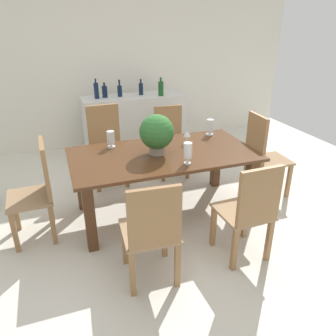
# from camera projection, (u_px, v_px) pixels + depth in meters

# --- Properties ---
(ground_plane) EXTENTS (7.04, 7.04, 0.00)m
(ground_plane) POSITION_uv_depth(u_px,v_px,m) (165.00, 214.00, 3.76)
(ground_plane) COLOR silver
(back_wall) EXTENTS (6.40, 0.10, 2.60)m
(back_wall) POSITION_uv_depth(u_px,v_px,m) (113.00, 67.00, 5.44)
(back_wall) COLOR silver
(back_wall) RESTS_ON ground
(dining_table) EXTENTS (1.95, 1.04, 0.73)m
(dining_table) POSITION_uv_depth(u_px,v_px,m) (163.00, 163.00, 3.55)
(dining_table) COLOR #4C2D19
(dining_table) RESTS_ON ground
(chair_far_left) EXTENTS (0.46, 0.43, 1.03)m
(chair_far_left) POSITION_uv_depth(u_px,v_px,m) (106.00, 142.00, 4.31)
(chair_far_left) COLOR olive
(chair_far_left) RESTS_ON ground
(chair_head_end) EXTENTS (0.43, 0.48, 0.99)m
(chair_head_end) POSITION_uv_depth(u_px,v_px,m) (39.00, 187.00, 3.18)
(chair_head_end) COLOR olive
(chair_head_end) RESTS_ON ground
(chair_near_left) EXTENTS (0.48, 0.50, 0.96)m
(chair_near_left) POSITION_uv_depth(u_px,v_px,m) (152.00, 230.00, 2.57)
(chair_near_left) COLOR olive
(chair_near_left) RESTS_ON ground
(chair_foot_end) EXTENTS (0.49, 0.44, 1.03)m
(chair_foot_end) POSITION_uv_depth(u_px,v_px,m) (262.00, 153.00, 3.96)
(chair_foot_end) COLOR olive
(chair_foot_end) RESTS_ON ground
(chair_near_right) EXTENTS (0.45, 0.46, 0.96)m
(chair_near_right) POSITION_uv_depth(u_px,v_px,m) (250.00, 209.00, 2.84)
(chair_near_right) COLOR olive
(chair_near_right) RESTS_ON ground
(chair_far_right) EXTENTS (0.46, 0.48, 0.94)m
(chair_far_right) POSITION_uv_depth(u_px,v_px,m) (170.00, 137.00, 4.59)
(chair_far_right) COLOR olive
(chair_far_right) RESTS_ON ground
(flower_centerpiece) EXTENTS (0.36, 0.36, 0.42)m
(flower_centerpiece) POSITION_uv_depth(u_px,v_px,m) (157.00, 133.00, 3.37)
(flower_centerpiece) COLOR gray
(flower_centerpiece) RESTS_ON dining_table
(crystal_vase_left) EXTENTS (0.09, 0.09, 0.18)m
(crystal_vase_left) POSITION_uv_depth(u_px,v_px,m) (111.00, 138.00, 3.61)
(crystal_vase_left) COLOR silver
(crystal_vase_left) RESTS_ON dining_table
(crystal_vase_center_near) EXTENTS (0.09, 0.09, 0.19)m
(crystal_vase_center_near) POSITION_uv_depth(u_px,v_px,m) (210.00, 126.00, 3.99)
(crystal_vase_center_near) COLOR silver
(crystal_vase_center_near) RESTS_ON dining_table
(crystal_vase_right) EXTENTS (0.08, 0.08, 0.22)m
(crystal_vase_right) POSITION_uv_depth(u_px,v_px,m) (188.00, 151.00, 3.18)
(crystal_vase_right) COLOR silver
(crystal_vase_right) RESTS_ON dining_table
(wine_glass) EXTENTS (0.08, 0.08, 0.16)m
(wine_glass) POSITION_uv_depth(u_px,v_px,m) (187.00, 134.00, 3.70)
(wine_glass) COLOR silver
(wine_glass) RESTS_ON dining_table
(kitchen_counter) EXTENTS (1.60, 0.51, 0.94)m
(kitchen_counter) POSITION_uv_depth(u_px,v_px,m) (135.00, 125.00, 5.29)
(kitchen_counter) COLOR silver
(kitchen_counter) RESTS_ON ground
(wine_bottle_clear) EXTENTS (0.07, 0.07, 0.29)m
(wine_bottle_clear) POSITION_uv_depth(u_px,v_px,m) (96.00, 90.00, 4.87)
(wine_bottle_clear) COLOR #0F1E38
(wine_bottle_clear) RESTS_ON kitchen_counter
(wine_bottle_dark) EXTENTS (0.07, 0.07, 0.24)m
(wine_bottle_dark) POSITION_uv_depth(u_px,v_px,m) (141.00, 89.00, 5.12)
(wine_bottle_dark) COLOR #0F1E38
(wine_bottle_dark) RESTS_ON kitchen_counter
(wine_bottle_tall) EXTENTS (0.08, 0.08, 0.22)m
(wine_bottle_tall) POSITION_uv_depth(u_px,v_px,m) (105.00, 91.00, 4.95)
(wine_bottle_tall) COLOR #0F1E38
(wine_bottle_tall) RESTS_ON kitchen_counter
(wine_bottle_amber) EXTENTS (0.08, 0.08, 0.28)m
(wine_bottle_amber) POSITION_uv_depth(u_px,v_px,m) (161.00, 88.00, 5.05)
(wine_bottle_amber) COLOR #194C1E
(wine_bottle_amber) RESTS_ON kitchen_counter
(wine_bottle_green) EXTENTS (0.07, 0.07, 0.25)m
(wine_bottle_green) POSITION_uv_depth(u_px,v_px,m) (120.00, 90.00, 5.01)
(wine_bottle_green) COLOR #0F1E38
(wine_bottle_green) RESTS_ON kitchen_counter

